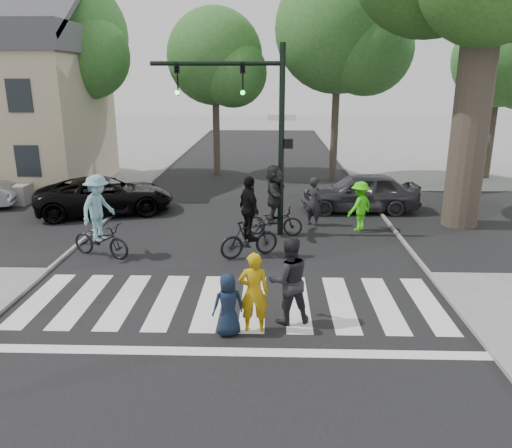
{
  "coord_description": "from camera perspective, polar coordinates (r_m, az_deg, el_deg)",
  "views": [
    {
      "loc": [
        0.88,
        -9.54,
        5.0
      ],
      "look_at": [
        0.5,
        3.0,
        1.3
      ],
      "focal_mm": 35.0,
      "sensor_mm": 36.0,
      "label": 1
    }
  ],
  "objects": [
    {
      "name": "ground",
      "position": [
        10.81,
        -3.2,
        -11.16
      ],
      "size": [
        120.0,
        120.0,
        0.0
      ],
      "primitive_type": "plane",
      "color": "gray",
      "rests_on": "ground"
    },
    {
      "name": "road_stem",
      "position": [
        15.4,
        -1.63,
        -2.5
      ],
      "size": [
        10.0,
        70.0,
        0.01
      ],
      "primitive_type": "cube",
      "color": "black",
      "rests_on": "ground"
    },
    {
      "name": "road_cross",
      "position": [
        18.26,
        -1.09,
        0.55
      ],
      "size": [
        70.0,
        10.0,
        0.01
      ],
      "primitive_type": "cube",
      "color": "black",
      "rests_on": "ground"
    },
    {
      "name": "curb_left",
      "position": [
        16.46,
        -19.48,
        -2.04
      ],
      "size": [
        0.1,
        70.0,
        0.1
      ],
      "primitive_type": "cube",
      "color": "gray",
      "rests_on": "ground"
    },
    {
      "name": "curb_right",
      "position": [
        15.91,
        16.85,
        -2.42
      ],
      "size": [
        0.1,
        70.0,
        0.1
      ],
      "primitive_type": "cube",
      "color": "gray",
      "rests_on": "ground"
    },
    {
      "name": "crosswalk",
      "position": [
        11.39,
        -2.92,
        -9.58
      ],
      "size": [
        10.0,
        3.85,
        0.01
      ],
      "color": "silver",
      "rests_on": "ground"
    },
    {
      "name": "traffic_signal",
      "position": [
        15.78,
        -0.18,
        12.44
      ],
      "size": [
        4.45,
        0.29,
        6.0
      ],
      "color": "black",
      "rests_on": "ground"
    },
    {
      "name": "bg_tree_1",
      "position": [
        26.84,
        -20.33,
        19.01
      ],
      "size": [
        6.09,
        5.8,
        9.8
      ],
      "color": "brown",
      "rests_on": "ground"
    },
    {
      "name": "bg_tree_2",
      "position": [
        26.3,
        -4.21,
        18.09
      ],
      "size": [
        5.04,
        4.8,
        8.4
      ],
      "color": "brown",
      "rests_on": "ground"
    },
    {
      "name": "bg_tree_3",
      "position": [
        25.12,
        10.24,
        20.63
      ],
      "size": [
        6.3,
        6.0,
        10.2
      ],
      "color": "brown",
      "rests_on": "ground"
    },
    {
      "name": "bg_tree_4",
      "position": [
        28.07,
        26.73,
        16.06
      ],
      "size": [
        4.83,
        4.6,
        8.15
      ],
      "color": "brown",
      "rests_on": "ground"
    },
    {
      "name": "house",
      "position": [
        26.6,
        -26.62,
        12.16
      ],
      "size": [
        8.4,
        8.1,
        8.82
      ],
      "color": "#B7A58C",
      "rests_on": "ground"
    },
    {
      "name": "pedestrian_woman",
      "position": [
        10.11,
        -0.26,
        -7.82
      ],
      "size": [
        0.63,
        0.43,
        1.7
      ],
      "primitive_type": "imported",
      "rotation": [
        0.0,
        0.0,
        3.18
      ],
      "color": "#BB890C",
      "rests_on": "ground"
    },
    {
      "name": "pedestrian_child",
      "position": [
        10.06,
        -3.2,
        -9.2
      ],
      "size": [
        0.74,
        0.61,
        1.3
      ],
      "primitive_type": "imported",
      "rotation": [
        0.0,
        0.0,
        3.5
      ],
      "color": "#131F33",
      "rests_on": "ground"
    },
    {
      "name": "pedestrian_adult",
      "position": [
        10.44,
        3.74,
        -6.44
      ],
      "size": [
        1.07,
        0.93,
        1.89
      ],
      "primitive_type": "imported",
      "rotation": [
        0.0,
        0.0,
        3.4
      ],
      "color": "black",
      "rests_on": "ground"
    },
    {
      "name": "cyclist_left",
      "position": [
        14.89,
        -17.47,
        0.23
      ],
      "size": [
        2.0,
        1.4,
        2.4
      ],
      "color": "black",
      "rests_on": "ground"
    },
    {
      "name": "cyclist_mid",
      "position": [
        14.21,
        -0.77,
        -0.05
      ],
      "size": [
        1.84,
        1.28,
        2.36
      ],
      "color": "black",
      "rests_on": "ground"
    },
    {
      "name": "cyclist_right",
      "position": [
        16.19,
        2.11,
        2.27
      ],
      "size": [
        1.89,
        1.76,
        2.34
      ],
      "color": "black",
      "rests_on": "ground"
    },
    {
      "name": "car_suv",
      "position": [
        19.75,
        -16.83,
        3.15
      ],
      "size": [
        5.52,
        3.76,
        1.4
      ],
      "primitive_type": "imported",
      "rotation": [
        0.0,
        0.0,
        1.88
      ],
      "color": "black",
      "rests_on": "ground"
    },
    {
      "name": "car_grey",
      "position": [
        19.61,
        11.77,
        3.6
      ],
      "size": [
        4.5,
        1.89,
        1.52
      ],
      "primitive_type": "imported",
      "rotation": [
        0.0,
        0.0,
        -1.55
      ],
      "color": "#343338",
      "rests_on": "ground"
    },
    {
      "name": "bystander_hivis",
      "position": [
        17.13,
        11.77,
        2.02
      ],
      "size": [
        1.22,
        1.19,
        1.68
      ],
      "primitive_type": "imported",
      "rotation": [
        0.0,
        0.0,
        3.89
      ],
      "color": "#3CDA0F",
      "rests_on": "ground"
    },
    {
      "name": "bystander_dark",
      "position": [
        17.41,
        6.6,
        2.56
      ],
      "size": [
        0.75,
        0.69,
        1.72
      ],
      "primitive_type": "imported",
      "rotation": [
        0.0,
        0.0,
        2.55
      ],
      "color": "black",
      "rests_on": "ground"
    }
  ]
}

